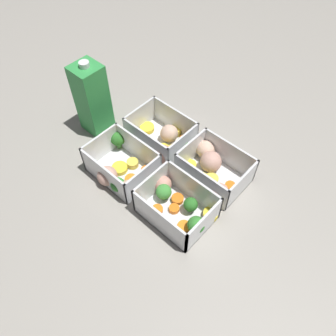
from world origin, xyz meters
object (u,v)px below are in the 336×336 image
at_px(container_near_right, 177,205).
at_px(container_far_right, 211,170).
at_px(juice_carton, 92,99).
at_px(container_near_left, 121,169).
at_px(container_far_left, 164,139).

bearing_deg(container_near_right, container_far_right, 92.69).
height_order(container_near_right, juice_carton, juice_carton).
bearing_deg(container_near_left, container_near_right, 5.26).
bearing_deg(container_far_left, container_near_left, -93.93).
bearing_deg(juice_carton, container_far_left, 20.93).
bearing_deg(container_near_left, juice_carton, 157.49).
relative_size(container_far_left, juice_carton, 0.81).
xyz_separation_m(container_far_left, container_far_right, (0.15, 0.00, 0.00)).
relative_size(container_near_right, juice_carton, 0.86).
relative_size(container_near_left, container_far_left, 1.01).
bearing_deg(container_far_right, juice_carton, -168.11).
bearing_deg(juice_carton, container_near_right, -9.42).
relative_size(container_near_right, container_far_right, 1.10).
distance_m(container_near_left, container_near_right, 0.16).
xyz_separation_m(container_near_left, container_near_right, (0.16, 0.02, -0.00)).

